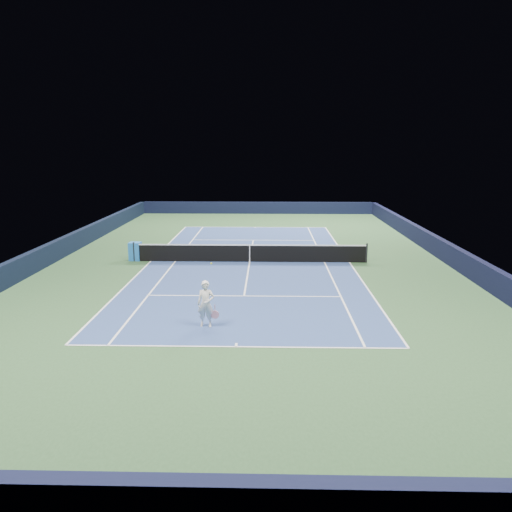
{
  "coord_description": "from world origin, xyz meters",
  "views": [
    {
      "loc": [
        1.01,
        -26.74,
        6.29
      ],
      "look_at": [
        0.42,
        -3.0,
        1.0
      ],
      "focal_mm": 35.0,
      "sensor_mm": 36.0,
      "label": 1
    }
  ],
  "objects": [
    {
      "name": "wall_right",
      "position": [
        10.82,
        0.0,
        0.55
      ],
      "size": [
        0.35,
        40.0,
        1.1
      ],
      "primitive_type": "cube",
      "color": "black",
      "rests_on": "ground"
    },
    {
      "name": "service_line_far",
      "position": [
        0.0,
        6.4,
        0.01
      ],
      "size": [
        8.23,
        0.08,
        0.0
      ],
      "primitive_type": "cube",
      "color": "white",
      "rests_on": "ground"
    },
    {
      "name": "tennis_player",
      "position": [
        -1.16,
        -10.06,
        0.84
      ],
      "size": [
        0.79,
        1.26,
        2.09
      ],
      "color": "white",
      "rests_on": "ground"
    },
    {
      "name": "baseline_near",
      "position": [
        0.0,
        -11.88,
        0.01
      ],
      "size": [
        10.97,
        0.08,
        0.0
      ],
      "primitive_type": "cube",
      "color": "white",
      "rests_on": "ground"
    },
    {
      "name": "sponsor_cube",
      "position": [
        -6.4,
        0.25,
        0.51
      ],
      "size": [
        0.66,
        0.6,
        1.02
      ],
      "color": "blue",
      "rests_on": "ground"
    },
    {
      "name": "wall_left",
      "position": [
        -10.82,
        0.0,
        0.55
      ],
      "size": [
        0.35,
        40.0,
        1.1
      ],
      "primitive_type": "cube",
      "color": "black",
      "rests_on": "ground"
    },
    {
      "name": "tennis_net",
      "position": [
        0.0,
        0.0,
        0.5
      ],
      "size": [
        12.9,
        0.1,
        1.07
      ],
      "color": "black",
      "rests_on": "ground"
    },
    {
      "name": "ground",
      "position": [
        0.0,
        0.0,
        0.0
      ],
      "size": [
        40.0,
        40.0,
        0.0
      ],
      "primitive_type": "plane",
      "color": "#2A4B29",
      "rests_on": "ground"
    },
    {
      "name": "sideline_doubles_right",
      "position": [
        5.49,
        0.0,
        0.01
      ],
      "size": [
        0.08,
        23.77,
        0.0
      ],
      "primitive_type": "cube",
      "color": "white",
      "rests_on": "ground"
    },
    {
      "name": "court_surface",
      "position": [
        0.0,
        0.0,
        0.0
      ],
      "size": [
        10.97,
        23.77,
        0.01
      ],
      "primitive_type": "cube",
      "color": "navy",
      "rests_on": "ground"
    },
    {
      "name": "center_service_line",
      "position": [
        0.0,
        0.0,
        0.01
      ],
      "size": [
        0.08,
        12.8,
        0.0
      ],
      "primitive_type": "cube",
      "color": "white",
      "rests_on": "ground"
    },
    {
      "name": "sideline_doubles_left",
      "position": [
        -5.49,
        0.0,
        0.01
      ],
      "size": [
        0.08,
        23.77,
        0.0
      ],
      "primitive_type": "cube",
      "color": "white",
      "rests_on": "ground"
    },
    {
      "name": "baseline_far",
      "position": [
        0.0,
        11.88,
        0.01
      ],
      "size": [
        10.97,
        0.08,
        0.0
      ],
      "primitive_type": "cube",
      "color": "white",
      "rests_on": "ground"
    },
    {
      "name": "center_mark_far",
      "position": [
        0.0,
        11.73,
        0.01
      ],
      "size": [
        0.08,
        0.3,
        0.0
      ],
      "primitive_type": "cube",
      "color": "white",
      "rests_on": "ground"
    },
    {
      "name": "sideline_singles_right",
      "position": [
        4.12,
        0.0,
        0.01
      ],
      "size": [
        0.08,
        23.77,
        0.0
      ],
      "primitive_type": "cube",
      "color": "white",
      "rests_on": "ground"
    },
    {
      "name": "center_mark_near",
      "position": [
        0.0,
        -11.73,
        0.01
      ],
      "size": [
        0.08,
        0.3,
        0.0
      ],
      "primitive_type": "cube",
      "color": "white",
      "rests_on": "ground"
    },
    {
      "name": "service_line_near",
      "position": [
        0.0,
        -6.4,
        0.01
      ],
      "size": [
        8.23,
        0.08,
        0.0
      ],
      "primitive_type": "cube",
      "color": "white",
      "rests_on": "ground"
    },
    {
      "name": "wall_near",
      "position": [
        0.0,
        -19.82,
        0.55
      ],
      "size": [
        22.0,
        0.35,
        1.1
      ],
      "primitive_type": "cube",
      "color": "black",
      "rests_on": "ground"
    },
    {
      "name": "wall_far",
      "position": [
        0.0,
        19.82,
        0.55
      ],
      "size": [
        22.0,
        0.35,
        1.1
      ],
      "primitive_type": "cube",
      "color": "black",
      "rests_on": "ground"
    },
    {
      "name": "sideline_singles_left",
      "position": [
        -4.12,
        0.0,
        0.01
      ],
      "size": [
        0.08,
        23.77,
        0.0
      ],
      "primitive_type": "cube",
      "color": "white",
      "rests_on": "ground"
    }
  ]
}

